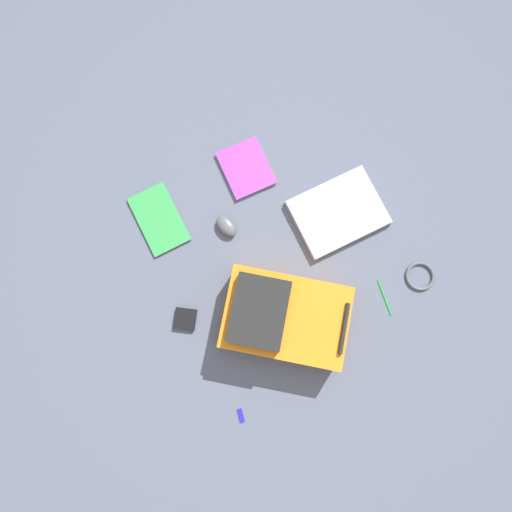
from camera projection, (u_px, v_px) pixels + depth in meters
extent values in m
plane|color=#4C5160|center=(272.00, 259.00, 1.72)|extent=(3.43, 3.43, 0.00)
cube|color=orange|center=(285.00, 317.00, 1.62)|extent=(0.54, 0.54, 0.15)
cube|color=black|center=(259.00, 312.00, 1.53)|extent=(0.32, 0.32, 0.05)
cylinder|color=black|center=(344.00, 328.00, 1.53)|extent=(0.14, 0.14, 0.02)
cube|color=#929296|center=(338.00, 213.00, 1.74)|extent=(0.39, 0.32, 0.02)
cube|color=#B7B7BC|center=(339.00, 212.00, 1.72)|extent=(0.39, 0.32, 0.01)
cube|color=silver|center=(159.00, 219.00, 1.74)|extent=(0.19, 0.28, 0.01)
cube|color=#2D8C3F|center=(159.00, 219.00, 1.74)|extent=(0.20, 0.29, 0.00)
cube|color=silver|center=(246.00, 168.00, 1.77)|extent=(0.22, 0.25, 0.01)
cube|color=purple|center=(246.00, 168.00, 1.76)|extent=(0.22, 0.25, 0.00)
ellipsoid|color=#4C4C51|center=(226.00, 226.00, 1.72)|extent=(0.07, 0.11, 0.04)
torus|color=#4C4C51|center=(420.00, 276.00, 1.71)|extent=(0.12, 0.12, 0.01)
cylinder|color=#198C33|center=(385.00, 298.00, 1.70)|extent=(0.05, 0.14, 0.01)
cube|color=black|center=(186.00, 319.00, 1.68)|extent=(0.12, 0.12, 0.02)
cube|color=#191999|center=(241.00, 416.00, 1.63)|extent=(0.03, 0.05, 0.01)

